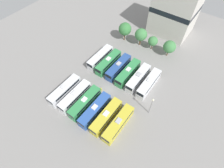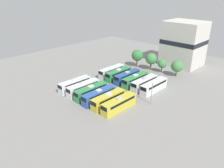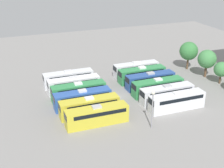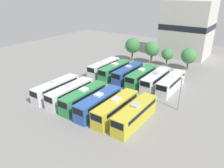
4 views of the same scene
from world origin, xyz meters
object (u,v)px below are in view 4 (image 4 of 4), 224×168
(bus_4, at_px, (116,108))
(worker_person, at_px, (106,90))
(bus_6, at_px, (104,67))
(bus_7, at_px, (115,70))
(bus_1, at_px, (70,92))
(tree_1, at_px, (152,49))
(bus_3, at_px, (99,103))
(bus_0, at_px, (56,88))
(bus_2, at_px, (84,97))
(bus_10, at_px, (156,79))
(depot_building, at_px, (187,29))
(bus_9, at_px, (141,76))
(tree_0, at_px, (133,46))
(bus_5, at_px, (135,114))
(bus_11, at_px, (171,83))
(light_pole, at_px, (181,87))
(tree_2, at_px, (167,54))
(bus_8, at_px, (128,73))
(tree_3, at_px, (189,56))

(bus_4, relative_size, worker_person, 6.96)
(bus_6, relative_size, bus_7, 1.00)
(bus_1, distance_m, bus_4, 11.08)
(bus_6, height_order, tree_1, tree_1)
(bus_4, bearing_deg, bus_3, -175.72)
(bus_0, bearing_deg, tree_1, 78.42)
(bus_2, distance_m, bus_6, 18.25)
(bus_10, bearing_deg, bus_4, -90.56)
(worker_person, distance_m, depot_building, 40.95)
(bus_9, bearing_deg, worker_person, -110.25)
(bus_6, distance_m, tree_0, 14.78)
(bus_5, relative_size, bus_11, 1.00)
(bus_2, height_order, light_pole, light_pole)
(bus_9, xyz_separation_m, light_pole, (11.93, -7.66, 3.01))
(bus_5, bearing_deg, tree_0, 120.89)
(bus_11, distance_m, tree_2, 17.95)
(bus_4, distance_m, tree_0, 34.38)
(bus_0, relative_size, bus_5, 1.00)
(bus_0, relative_size, tree_1, 1.66)
(bus_11, bearing_deg, worker_person, -138.53)
(bus_5, height_order, bus_8, same)
(bus_0, bearing_deg, bus_6, 89.87)
(bus_4, distance_m, tree_3, 32.83)
(bus_0, bearing_deg, tree_3, 62.01)
(tree_1, height_order, tree_3, tree_1)
(bus_6, relative_size, worker_person, 6.96)
(bus_2, xyz_separation_m, worker_person, (0.31, 6.76, -1.04))
(light_pole, height_order, tree_3, light_pole)
(bus_5, bearing_deg, worker_person, 149.22)
(bus_10, relative_size, tree_2, 2.15)
(bus_5, distance_m, bus_6, 24.88)
(bus_1, height_order, bus_4, same)
(bus_3, distance_m, tree_1, 32.74)
(bus_10, height_order, tree_0, tree_0)
(light_pole, relative_size, tree_3, 1.14)
(tree_1, bearing_deg, bus_10, -61.34)
(bus_7, distance_m, depot_building, 32.25)
(bus_0, bearing_deg, bus_4, 1.40)
(tree_0, bearing_deg, bus_6, -91.54)
(bus_0, distance_m, bus_5, 18.84)
(bus_3, distance_m, tree_3, 33.57)
(bus_9, relative_size, bus_11, 1.00)
(bus_6, relative_size, bus_10, 1.00)
(bus_4, xyz_separation_m, tree_0, (-14.62, 30.96, 3.09))
(bus_9, bearing_deg, bus_5, -65.36)
(tree_3, xyz_separation_m, depot_building, (-5.46, 13.89, 5.17))
(bus_2, height_order, bus_3, same)
(bus_6, height_order, bus_8, same)
(bus_4, height_order, bus_11, same)
(bus_11, bearing_deg, bus_5, -90.24)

